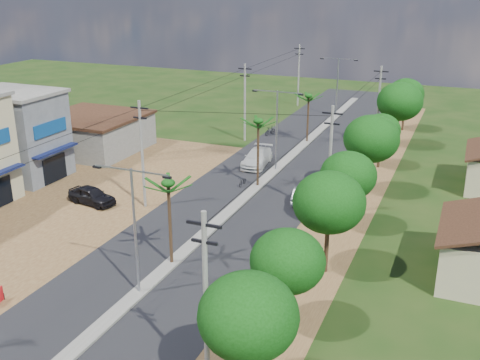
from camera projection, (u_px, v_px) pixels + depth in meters
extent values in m
plane|color=black|center=(139.00, 294.00, 33.98)|extent=(160.00, 160.00, 0.00)
cube|color=black|center=(236.00, 206.00, 46.99)|extent=(12.00, 110.00, 0.04)
cube|color=#605E56|center=(250.00, 193.00, 49.58)|extent=(1.00, 90.00, 0.18)
cube|color=#52361C|center=(36.00, 209.00, 46.36)|extent=(18.00, 46.00, 0.04)
cube|color=#52361C|center=(336.00, 222.00, 43.91)|extent=(5.00, 90.00, 0.03)
cube|color=#4F5357|center=(17.00, 136.00, 52.76)|extent=(8.00, 6.00, 8.00)
cube|color=#605E56|center=(11.00, 92.00, 51.36)|extent=(8.40, 6.40, 0.30)
cube|color=#101845|center=(56.00, 151.00, 51.47)|extent=(0.80, 5.40, 0.15)
cube|color=black|center=(55.00, 169.00, 52.21)|extent=(0.10, 3.00, 2.40)
cube|color=navy|center=(50.00, 128.00, 50.87)|extent=(0.12, 4.20, 1.20)
cube|color=#605E56|center=(93.00, 134.00, 61.82)|extent=(10.00, 10.00, 3.60)
cube|color=black|center=(91.00, 117.00, 61.15)|extent=(10.40, 10.40, 0.30)
ellipsoid|color=black|center=(248.00, 316.00, 23.80)|extent=(4.40, 4.40, 3.74)
cylinder|color=black|center=(286.00, 298.00, 29.95)|extent=(0.28, 0.28, 3.85)
ellipsoid|color=black|center=(288.00, 261.00, 29.21)|extent=(4.00, 4.00, 3.40)
cylinder|color=black|center=(327.00, 240.00, 35.77)|extent=(0.28, 0.28, 4.55)
ellipsoid|color=black|center=(329.00, 202.00, 34.89)|extent=(4.60, 4.60, 3.91)
cylinder|color=black|center=(346.00, 204.00, 42.03)|extent=(0.28, 0.28, 4.06)
ellipsoid|color=black|center=(348.00, 175.00, 41.25)|extent=(4.20, 4.20, 3.57)
cylinder|color=black|center=(369.00, 169.00, 48.79)|extent=(0.28, 0.28, 4.76)
ellipsoid|color=black|center=(372.00, 139.00, 47.87)|extent=(4.80, 4.80, 4.08)
cylinder|color=black|center=(379.00, 150.00, 56.07)|extent=(0.28, 0.28, 3.64)
ellipsoid|color=black|center=(381.00, 130.00, 55.36)|extent=(3.80, 3.80, 3.23)
cylinder|color=black|center=(397.00, 126.00, 62.58)|extent=(0.28, 0.28, 4.90)
ellipsoid|color=black|center=(400.00, 101.00, 61.63)|extent=(5.00, 5.00, 4.25)
cylinder|color=black|center=(404.00, 113.00, 69.73)|extent=(0.28, 0.28, 4.34)
ellipsoid|color=black|center=(406.00, 94.00, 68.89)|extent=(4.40, 4.40, 3.74)
cylinder|color=black|center=(170.00, 225.00, 36.47)|extent=(0.22, 0.22, 5.80)
cylinder|color=black|center=(258.00, 155.00, 50.29)|extent=(0.22, 0.22, 6.20)
cylinder|color=black|center=(308.00, 119.00, 64.30)|extent=(0.22, 0.22, 5.50)
cylinder|color=gray|center=(135.00, 234.00, 32.63)|extent=(0.16, 0.16, 8.00)
cube|color=gray|center=(149.00, 173.00, 30.87)|extent=(2.40, 0.08, 0.08)
cube|color=gray|center=(113.00, 168.00, 31.74)|extent=(2.40, 0.08, 0.08)
cube|color=black|center=(167.00, 177.00, 30.50)|extent=(0.50, 0.18, 0.12)
cube|color=black|center=(97.00, 167.00, 32.17)|extent=(0.50, 0.18, 0.12)
cylinder|color=gray|center=(277.00, 132.00, 54.33)|extent=(0.16, 0.16, 8.00)
cube|color=gray|center=(290.00, 93.00, 52.57)|extent=(2.40, 0.08, 0.08)
cube|color=gray|center=(266.00, 91.00, 53.44)|extent=(2.40, 0.08, 0.08)
cube|color=black|center=(301.00, 95.00, 52.20)|extent=(0.50, 0.18, 0.12)
cube|color=black|center=(255.00, 91.00, 53.87)|extent=(0.50, 0.18, 0.12)
cylinder|color=gray|center=(337.00, 88.00, 76.03)|extent=(0.16, 0.16, 8.00)
cube|color=gray|center=(348.00, 59.00, 74.27)|extent=(2.40, 0.08, 0.08)
cube|color=gray|center=(330.00, 58.00, 75.14)|extent=(2.40, 0.08, 0.08)
cube|color=black|center=(356.00, 60.00, 73.91)|extent=(0.50, 0.18, 0.12)
cube|color=black|center=(322.00, 59.00, 75.58)|extent=(0.50, 0.18, 0.12)
cylinder|color=#605E56|center=(142.00, 155.00, 45.41)|extent=(0.24, 0.24, 9.00)
cube|color=black|center=(139.00, 108.00, 44.09)|extent=(1.60, 0.12, 0.12)
cube|color=black|center=(140.00, 118.00, 44.36)|extent=(1.20, 0.12, 0.12)
cylinder|color=#605E56|center=(245.00, 103.00, 64.51)|extent=(0.24, 0.24, 9.00)
cube|color=black|center=(245.00, 69.00, 63.19)|extent=(1.60, 0.12, 0.12)
cube|color=black|center=(245.00, 76.00, 63.46)|extent=(1.20, 0.12, 0.12)
cylinder|color=#605E56|center=(299.00, 75.00, 82.74)|extent=(0.24, 0.24, 9.00)
cube|color=black|center=(300.00, 49.00, 81.42)|extent=(1.60, 0.12, 0.12)
cube|color=black|center=(299.00, 54.00, 81.69)|extent=(1.20, 0.12, 0.12)
cylinder|color=#605E56|center=(206.00, 306.00, 24.53)|extent=(0.24, 0.24, 9.00)
cube|color=black|center=(204.00, 225.00, 23.20)|extent=(1.60, 0.12, 0.12)
cube|color=black|center=(204.00, 242.00, 23.48)|extent=(1.20, 0.12, 0.12)
cylinder|color=#605E56|center=(330.00, 163.00, 43.62)|extent=(0.24, 0.24, 9.00)
cube|color=black|center=(333.00, 113.00, 42.30)|extent=(1.60, 0.12, 0.12)
cube|color=black|center=(332.00, 124.00, 42.57)|extent=(1.20, 0.12, 0.12)
cylinder|color=#605E56|center=(378.00, 106.00, 62.72)|extent=(0.24, 0.24, 9.00)
cube|color=black|center=(381.00, 71.00, 61.40)|extent=(1.60, 0.12, 0.12)
cube|color=black|center=(381.00, 79.00, 61.67)|extent=(1.20, 0.12, 0.12)
imported|color=#9EA1A6|center=(302.00, 195.00, 47.69)|extent=(1.90, 4.06, 1.29)
imported|color=#ACACA8|center=(257.00, 158.00, 56.95)|extent=(2.78, 5.74, 1.61)
imported|color=black|center=(92.00, 196.00, 47.21)|extent=(4.63, 2.47, 1.50)
imported|color=black|center=(243.00, 182.00, 51.50)|extent=(0.53, 1.52, 0.80)
imported|color=black|center=(270.00, 131.00, 67.99)|extent=(1.12, 1.92, 1.11)
cylinder|color=black|center=(4.00, 297.00, 33.20)|extent=(0.04, 0.04, 0.48)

